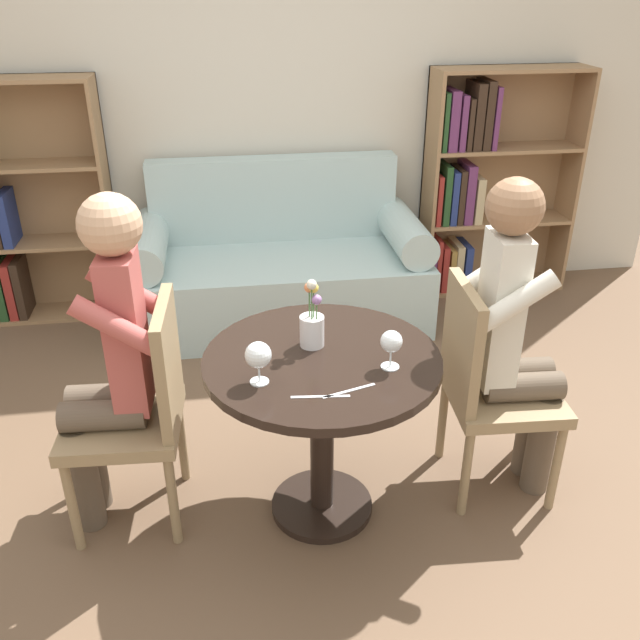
{
  "coord_description": "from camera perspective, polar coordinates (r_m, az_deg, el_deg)",
  "views": [
    {
      "loc": [
        -0.31,
        -2.03,
        1.92
      ],
      "look_at": [
        0.0,
        0.05,
        0.82
      ],
      "focal_mm": 38.0,
      "sensor_mm": 36.0,
      "label": 1
    }
  ],
  "objects": [
    {
      "name": "back_wall",
      "position": [
        4.22,
        -4.45,
        19.67
      ],
      "size": [
        5.2,
        0.05,
        2.7
      ],
      "color": "beige",
      "rests_on": "ground_plane"
    },
    {
      "name": "fork_left_setting",
      "position": [
        2.2,
        2.46,
        -5.98
      ],
      "size": [
        0.19,
        0.07,
        0.0
      ],
      "color": "silver",
      "rests_on": "round_table"
    },
    {
      "name": "round_table",
      "position": [
        2.47,
        0.17,
        -6.26
      ],
      "size": [
        0.85,
        0.85,
        0.7
      ],
      "color": "black",
      "rests_on": "ground_plane"
    },
    {
      "name": "knife_left_setting",
      "position": [
        2.17,
        0.04,
        -6.47
      ],
      "size": [
        0.19,
        0.03,
        0.0
      ],
      "color": "silver",
      "rests_on": "round_table"
    },
    {
      "name": "person_left",
      "position": [
        2.5,
        -17.34,
        -3.26
      ],
      "size": [
        0.43,
        0.36,
        1.3
      ],
      "rotation": [
        0.0,
        0.0,
        -1.63
      ],
      "color": "brown",
      "rests_on": "ground_plane"
    },
    {
      "name": "chair_left",
      "position": [
        2.58,
        -14.87,
        -7.04
      ],
      "size": [
        0.44,
        0.44,
        0.9
      ],
      "rotation": [
        0.0,
        0.0,
        -1.63
      ],
      "color": "#937A56",
      "rests_on": "ground_plane"
    },
    {
      "name": "chair_right",
      "position": [
        2.71,
        13.9,
        -5.05
      ],
      "size": [
        0.44,
        0.44,
        0.9
      ],
      "rotation": [
        0.0,
        0.0,
        1.51
      ],
      "color": "#937A56",
      "rests_on": "ground_plane"
    },
    {
      "name": "wine_glass_left",
      "position": [
        2.2,
        -5.22,
        -3.06
      ],
      "size": [
        0.09,
        0.09,
        0.15
      ],
      "color": "white",
      "rests_on": "round_table"
    },
    {
      "name": "couch",
      "position": [
        4.08,
        -3.45,
        4.26
      ],
      "size": [
        1.71,
        0.8,
        0.92
      ],
      "color": "#A8C1C1",
      "rests_on": "ground_plane"
    },
    {
      "name": "flower_vase",
      "position": [
        2.41,
        -0.67,
        -0.21
      ],
      "size": [
        0.09,
        0.09,
        0.27
      ],
      "color": "silver",
      "rests_on": "round_table"
    },
    {
      "name": "wine_glass_right",
      "position": [
        2.29,
        6.03,
        -1.92
      ],
      "size": [
        0.08,
        0.08,
        0.14
      ],
      "color": "white",
      "rests_on": "round_table"
    },
    {
      "name": "ground_plane",
      "position": [
        2.81,
        0.16,
        -15.51
      ],
      "size": [
        16.0,
        16.0,
        0.0
      ],
      "primitive_type": "plane",
      "color": "brown"
    },
    {
      "name": "bookshelf_left",
      "position": [
        4.39,
        -25.02,
        8.02
      ],
      "size": [
        0.95,
        0.28,
        1.41
      ],
      "color": "#93704C",
      "rests_on": "ground_plane"
    },
    {
      "name": "person_right",
      "position": [
        2.64,
        16.16,
        -1.41
      ],
      "size": [
        0.43,
        0.36,
        1.3
      ],
      "rotation": [
        0.0,
        0.0,
        1.51
      ],
      "color": "brown",
      "rests_on": "ground_plane"
    },
    {
      "name": "bookshelf_right",
      "position": [
        4.49,
        13.24,
        11.1
      ],
      "size": [
        0.95,
        0.28,
        1.41
      ],
      "color": "#93704C",
      "rests_on": "ground_plane"
    }
  ]
}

